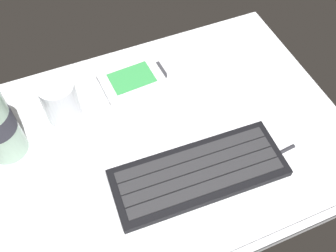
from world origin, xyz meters
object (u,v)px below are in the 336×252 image
keyboard (199,173)px  handheld_device (133,80)px  stylus_pen (273,156)px  juice_cup (61,103)px

keyboard → handheld_device: 23.86cm
handheld_device → stylus_pen: bearing=-56.8°
juice_cup → keyboard: bearing=-49.6°
keyboard → handheld_device: keyboard is taller
handheld_device → stylus_pen: handheld_device is taller
handheld_device → stylus_pen: size_ratio=1.38×
handheld_device → stylus_pen: 30.30cm
handheld_device → juice_cup: 14.96cm
stylus_pen → handheld_device: bearing=117.9°
keyboard → juice_cup: juice_cup is taller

